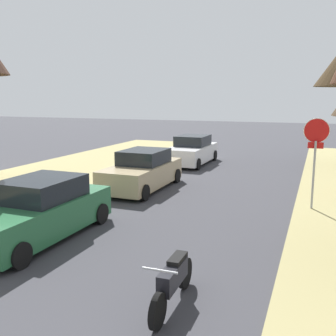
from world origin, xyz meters
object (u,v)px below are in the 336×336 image
Objects in this scene: parked_sedan_tan at (142,171)px; parked_sedan_white at (192,151)px; parked_sedan_green at (39,211)px; parked_motorcycle at (173,280)px; stop_sign_far at (316,144)px.

parked_sedan_white is (-0.01, 6.51, 0.00)m from parked_sedan_tan.
parked_sedan_tan is at bearing 88.66° from parked_sedan_green.
parked_sedan_white reaches higher than parked_motorcycle.
parked_motorcycle is at bearing -73.31° from parked_sedan_white.
parked_sedan_green is at bearing -141.06° from stop_sign_far.
parked_sedan_white is at bearing 90.06° from parked_sedan_tan.
parked_sedan_white is at bearing 131.93° from stop_sign_far.
parked_motorcycle is (4.34, -7.99, -0.24)m from parked_sedan_tan.
parked_sedan_green is 6.08m from parked_sedan_tan.
parked_sedan_tan is 6.51m from parked_sedan_white.
parked_sedan_green is (-6.63, -5.36, -1.47)m from stop_sign_far.
stop_sign_far is 9.83m from parked_sedan_white.
parked_sedan_white is (0.14, 12.58, 0.00)m from parked_sedan_green.
parked_motorcycle is at bearing -106.45° from stop_sign_far.
parked_sedan_tan reaches higher than parked_motorcycle.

